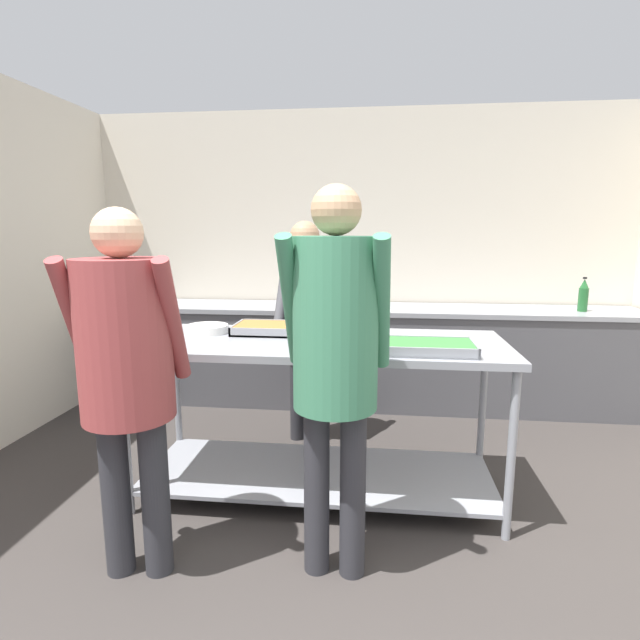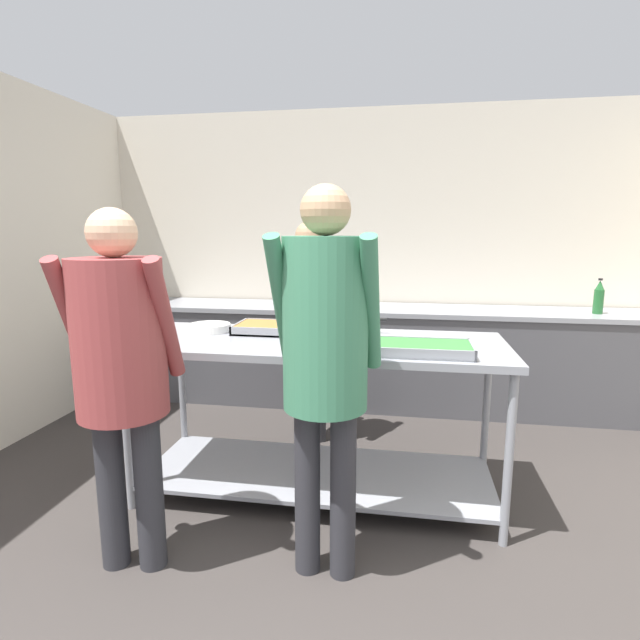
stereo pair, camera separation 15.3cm
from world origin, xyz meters
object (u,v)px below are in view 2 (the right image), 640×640
at_px(serving_tray_roast, 424,348).
at_px(guest_serving_right, 121,357).
at_px(serving_tray_vegetables, 271,328).
at_px(sauce_pan, 344,324).
at_px(cook_behind_counter, 310,307).
at_px(water_bottle, 599,298).
at_px(guest_serving_left, 325,344).
at_px(plate_stack, 210,328).

bearing_deg(serving_tray_roast, guest_serving_right, -156.15).
relative_size(serving_tray_vegetables, sauce_pan, 1.13).
bearing_deg(guest_serving_right, cook_behind_counter, 70.49).
distance_m(sauce_pan, water_bottle, 2.35).
distance_m(serving_tray_roast, guest_serving_right, 1.45).
relative_size(sauce_pan, serving_tray_roast, 0.79).
xyz_separation_m(guest_serving_left, water_bottle, (1.89, 2.30, -0.06)).
xyz_separation_m(plate_stack, cook_behind_counter, (0.52, 0.62, 0.05)).
distance_m(serving_tray_roast, cook_behind_counter, 1.24).
height_order(serving_tray_vegetables, guest_serving_left, guest_serving_left).
distance_m(plate_stack, water_bottle, 3.11).
bearing_deg(serving_tray_vegetables, guest_serving_right, -112.92).
xyz_separation_m(sauce_pan, guest_serving_left, (0.03, -0.95, 0.09)).
bearing_deg(plate_stack, sauce_pan, 8.00).
distance_m(guest_serving_right, cook_behind_counter, 1.65).
height_order(serving_tray_vegetables, serving_tray_roast, same).
bearing_deg(serving_tray_vegetables, water_bottle, 30.96).
bearing_deg(cook_behind_counter, guest_serving_right, -109.51).
bearing_deg(plate_stack, serving_tray_roast, -14.98).
bearing_deg(serving_tray_vegetables, serving_tray_roast, -23.45).
relative_size(plate_stack, serving_tray_vegetables, 0.61).
bearing_deg(plate_stack, guest_serving_right, -91.95).
height_order(plate_stack, guest_serving_right, guest_serving_right).
bearing_deg(sauce_pan, serving_tray_roast, -44.73).
relative_size(guest_serving_left, water_bottle, 6.03).
relative_size(plate_stack, cook_behind_counter, 0.16).
distance_m(serving_tray_vegetables, sauce_pan, 0.45).
relative_size(serving_tray_vegetables, guest_serving_left, 0.25).
height_order(serving_tray_vegetables, cook_behind_counter, cook_behind_counter).
bearing_deg(water_bottle, guest_serving_left, -129.38).
relative_size(plate_stack, guest_serving_left, 0.15).
bearing_deg(guest_serving_right, sauce_pan, 50.69).
relative_size(guest_serving_right, cook_behind_counter, 1.02).
xyz_separation_m(serving_tray_vegetables, sauce_pan, (0.44, 0.07, 0.03)).
bearing_deg(guest_serving_right, plate_stack, 88.05).
relative_size(sauce_pan, water_bottle, 1.33).
distance_m(plate_stack, guest_serving_right, 0.93).
bearing_deg(sauce_pan, water_bottle, 35.12).
bearing_deg(sauce_pan, plate_stack, -172.00).
bearing_deg(guest_serving_left, sauce_pan, 92.05).
xyz_separation_m(serving_tray_vegetables, guest_serving_left, (0.48, -0.88, 0.12)).
distance_m(plate_stack, cook_behind_counter, 0.81).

